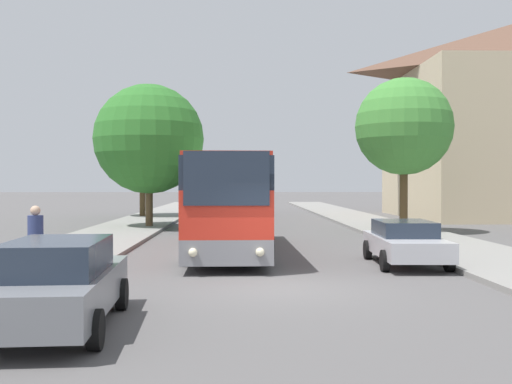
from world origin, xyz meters
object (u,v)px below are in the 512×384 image
(tree_right_near, at_px, (404,127))
(bus_middle, at_px, (225,195))
(bus_front, at_px, (228,202))
(parked_car_left_curb, at_px, (59,283))
(pedestrian_waiting_far, at_px, (36,243))
(parked_car_right_near, at_px, (405,241))
(tree_left_far, at_px, (142,138))
(tree_left_near, at_px, (149,139))
(bus_rear, at_px, (230,192))

(tree_right_near, bearing_deg, bus_middle, 147.85)
(bus_front, distance_m, parked_car_left_curb, 11.67)
(bus_middle, distance_m, pedestrian_waiting_far, 21.51)
(parked_car_right_near, relative_size, tree_right_near, 0.60)
(parked_car_left_curb, bearing_deg, bus_front, 73.42)
(parked_car_right_near, height_order, tree_left_far, tree_left_far)
(parked_car_right_near, bearing_deg, pedestrian_waiting_far, 23.10)
(tree_left_far, bearing_deg, parked_car_left_curb, -83.28)
(parked_car_left_curb, relative_size, tree_left_near, 0.61)
(parked_car_left_curb, bearing_deg, pedestrian_waiting_far, 110.12)
(parked_car_right_near, bearing_deg, tree_left_far, -61.97)
(bus_front, bearing_deg, parked_car_right_near, -33.50)
(bus_front, xyz_separation_m, tree_left_far, (-6.50, 21.32, 3.95))
(tree_left_far, distance_m, tree_right_near, 20.10)
(pedestrian_waiting_far, relative_size, tree_left_far, 0.21)
(bus_front, bearing_deg, tree_right_near, 42.36)
(bus_rear, xyz_separation_m, pedestrian_waiting_far, (-4.06, -34.12, -0.68))
(parked_car_left_curb, relative_size, pedestrian_waiting_far, 2.60)
(bus_rear, relative_size, pedestrian_waiting_far, 6.10)
(bus_middle, xyz_separation_m, bus_rear, (0.10, 12.99, -0.04))
(bus_rear, height_order, pedestrian_waiting_far, bus_rear)
(parked_car_left_curb, xyz_separation_m, tree_left_far, (-3.85, 32.64, 4.95))
(parked_car_left_curb, distance_m, pedestrian_waiting_far, 4.43)
(parked_car_right_near, distance_m, pedestrian_waiting_far, 10.59)
(bus_rear, distance_m, tree_left_near, 16.44)
(tree_left_near, height_order, tree_left_far, tree_left_far)
(tree_left_near, relative_size, tree_left_far, 0.90)
(parked_car_right_near, distance_m, tree_left_far, 28.03)
(tree_left_near, bearing_deg, bus_rear, 75.07)
(bus_rear, bearing_deg, tree_left_near, -103.73)
(pedestrian_waiting_far, height_order, tree_left_far, tree_left_far)
(parked_car_left_curb, relative_size, parked_car_right_near, 1.03)
(pedestrian_waiting_far, height_order, tree_left_near, tree_left_near)
(parked_car_left_curb, bearing_deg, bus_rear, 83.17)
(parked_car_left_curb, distance_m, parked_car_right_near, 11.28)
(bus_front, relative_size, tree_left_near, 1.50)
(tree_left_near, distance_m, tree_right_near, 13.54)
(parked_car_right_near, xyz_separation_m, tree_left_far, (-11.98, 24.83, 5.03))
(parked_car_right_near, relative_size, pedestrian_waiting_far, 2.52)
(parked_car_right_near, distance_m, tree_right_near, 12.91)
(bus_middle, bearing_deg, tree_right_near, -30.17)
(parked_car_right_near, xyz_separation_m, tree_left_near, (-9.99, 14.76, 4.18))
(bus_front, xyz_separation_m, bus_rear, (-0.35, 26.85, -0.05))
(bus_rear, height_order, parked_car_right_near, bus_rear)
(parked_car_left_curb, relative_size, tree_left_far, 0.54)
(tree_left_far, bearing_deg, bus_middle, -50.96)
(tree_left_far, bearing_deg, tree_right_near, -41.02)
(parked_car_right_near, bearing_deg, parked_car_left_curb, 46.13)
(pedestrian_waiting_far, relative_size, tree_right_near, 0.24)
(parked_car_left_curb, bearing_deg, tree_left_far, 93.34)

